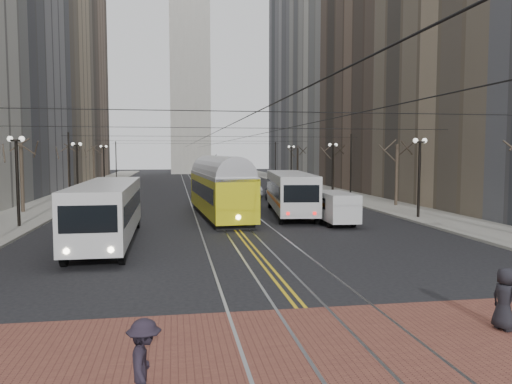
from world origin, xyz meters
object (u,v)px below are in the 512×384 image
object	(u,v)px
clock_tower	(189,16)
rear_bus	(290,194)
sedan_silver	(252,189)
cargo_van	(336,209)
sedan_grey	(274,191)
streetcar	(219,193)
pedestrian_d	(144,365)
transit_bus	(108,213)
pedestrian_a	(505,299)

from	to	relation	value
clock_tower	rear_bus	xyz separation A→B (m)	(5.00, -80.27, -34.33)
sedan_silver	cargo_van	bearing A→B (deg)	-83.84
sedan_silver	sedan_grey	bearing A→B (deg)	-66.37
streetcar	pedestrian_d	xyz separation A→B (m)	(-3.95, -28.18, -0.87)
transit_bus	rear_bus	size ratio (longest dim) A/B	1.03
clock_tower	sedan_silver	world-z (taller)	clock_tower
cargo_van	clock_tower	bearing A→B (deg)	95.33
clock_tower	sedan_silver	xyz separation A→B (m)	(4.73, -62.79, -35.17)
clock_tower	sedan_silver	bearing A→B (deg)	-85.69
transit_bus	pedestrian_a	distance (m)	19.59
streetcar	pedestrian_d	world-z (taller)	streetcar
transit_bus	sedan_grey	bearing A→B (deg)	59.31
clock_tower	sedan_grey	size ratio (longest dim) A/B	14.34
rear_bus	pedestrian_a	bearing A→B (deg)	-83.33
clock_tower	cargo_van	xyz separation A→B (m)	(6.80, -85.84, -34.87)
pedestrian_d	rear_bus	bearing A→B (deg)	-20.45
sedan_silver	streetcar	bearing A→B (deg)	-105.60
cargo_van	sedan_grey	world-z (taller)	cargo_van
transit_bus	pedestrian_a	xyz separation A→B (m)	(12.35, -15.18, -0.75)
transit_bus	rear_bus	distance (m)	16.05
pedestrian_a	pedestrian_d	distance (m)	9.85
cargo_van	pedestrian_d	bearing A→B (deg)	-115.62
streetcar	rear_bus	bearing A→B (deg)	-3.15
streetcar	pedestrian_a	size ratio (longest dim) A/B	8.72
clock_tower	rear_bus	size ratio (longest dim) A/B	5.28
cargo_van	streetcar	bearing A→B (deg)	143.71
clock_tower	sedan_silver	distance (m)	72.13
transit_bus	sedan_grey	world-z (taller)	transit_bus
sedan_grey	pedestrian_d	size ratio (longest dim) A/B	2.63
clock_tower	cargo_van	distance (m)	92.90
streetcar	cargo_van	world-z (taller)	streetcar
clock_tower	sedan_grey	xyz separation A→B (m)	(6.41, -66.82, -35.18)
streetcar	pedestrian_a	bearing A→B (deg)	-81.46
transit_bus	rear_bus	bearing A→B (deg)	39.12
streetcar	pedestrian_d	size ratio (longest dim) A/B	8.52
cargo_van	sedan_silver	xyz separation A→B (m)	(-2.07, 23.05, -0.30)
rear_bus	sedan_silver	xyz separation A→B (m)	(-0.27, 17.47, -0.84)
sedan_grey	sedan_silver	world-z (taller)	sedan_silver
streetcar	pedestrian_a	world-z (taller)	streetcar
streetcar	pedestrian_a	xyz separation A→B (m)	(5.49, -25.37, -0.89)
clock_tower	transit_bus	xyz separation A→B (m)	(-7.36, -90.51, -34.34)
cargo_van	sedan_silver	bearing A→B (deg)	95.94
streetcar	sedan_grey	size ratio (longest dim) A/B	3.24
transit_bus	clock_tower	bearing A→B (deg)	84.82
transit_bus	sedan_grey	size ratio (longest dim) A/B	2.81
transit_bus	cargo_van	size ratio (longest dim) A/B	2.63
transit_bus	sedan_silver	size ratio (longest dim) A/B	2.69
sedan_grey	pedestrian_a	size ratio (longest dim) A/B	2.69
transit_bus	streetcar	bearing A→B (deg)	55.53
sedan_grey	sedan_silver	size ratio (longest dim) A/B	0.96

